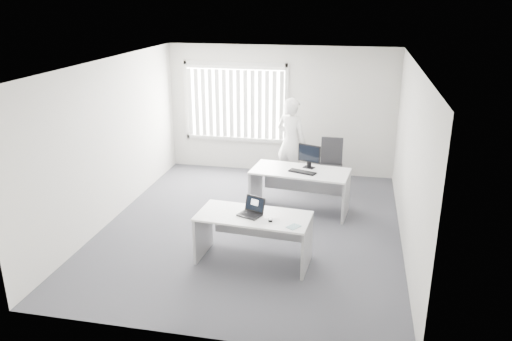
% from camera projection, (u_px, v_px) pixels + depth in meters
% --- Properties ---
extents(ground, '(6.00, 6.00, 0.00)m').
position_uv_depth(ground, '(252.00, 227.00, 8.62)').
color(ground, '#57575F').
rests_on(ground, ground).
extents(wall_back, '(5.00, 0.02, 2.80)m').
position_uv_depth(wall_back, '(280.00, 110.00, 10.93)').
color(wall_back, beige).
rests_on(wall_back, ground).
extents(wall_front, '(5.00, 0.02, 2.80)m').
position_uv_depth(wall_front, '(193.00, 229.00, 5.38)').
color(wall_front, beige).
rests_on(wall_front, ground).
extents(wall_left, '(0.02, 6.00, 2.80)m').
position_uv_depth(wall_left, '(111.00, 141.00, 8.63)').
color(wall_left, beige).
rests_on(wall_left, ground).
extents(wall_right, '(0.02, 6.00, 2.80)m').
position_uv_depth(wall_right, '(410.00, 159.00, 7.68)').
color(wall_right, beige).
rests_on(wall_right, ground).
extents(ceiling, '(5.00, 6.00, 0.02)m').
position_uv_depth(ceiling, '(251.00, 63.00, 7.69)').
color(ceiling, white).
rests_on(ceiling, wall_back).
extents(window, '(2.32, 0.06, 1.76)m').
position_uv_depth(window, '(236.00, 102.00, 11.03)').
color(window, beige).
rests_on(window, wall_back).
extents(blinds, '(2.20, 0.10, 1.50)m').
position_uv_depth(blinds, '(235.00, 104.00, 10.99)').
color(blinds, white).
rests_on(blinds, wall_back).
extents(desk_near, '(1.70, 0.90, 0.75)m').
position_uv_depth(desk_near, '(253.00, 228.00, 7.35)').
color(desk_near, silver).
rests_on(desk_near, ground).
extents(desk_far, '(1.82, 1.00, 0.79)m').
position_uv_depth(desk_far, '(300.00, 182.00, 9.09)').
color(desk_far, silver).
rests_on(desk_far, ground).
extents(office_chair, '(0.60, 0.60, 1.05)m').
position_uv_depth(office_chair, '(330.00, 174.00, 10.23)').
color(office_chair, black).
rests_on(office_chair, ground).
extents(person, '(0.80, 0.68, 1.85)m').
position_uv_depth(person, '(291.00, 142.00, 10.32)').
color(person, silver).
rests_on(person, ground).
extents(laptop, '(0.41, 0.39, 0.25)m').
position_uv_depth(laptop, '(249.00, 208.00, 7.22)').
color(laptop, black).
rests_on(laptop, desk_near).
extents(paper_sheet, '(0.32, 0.26, 0.00)m').
position_uv_depth(paper_sheet, '(270.00, 221.00, 7.08)').
color(paper_sheet, silver).
rests_on(paper_sheet, desk_near).
extents(mouse, '(0.07, 0.10, 0.04)m').
position_uv_depth(mouse, '(270.00, 220.00, 7.08)').
color(mouse, '#B3B2B5').
rests_on(mouse, paper_sheet).
extents(booklet, '(0.21, 0.23, 0.01)m').
position_uv_depth(booklet, '(294.00, 227.00, 6.91)').
color(booklet, white).
rests_on(booklet, desk_near).
extents(keyboard, '(0.52, 0.32, 0.02)m').
position_uv_depth(keyboard, '(302.00, 172.00, 8.90)').
color(keyboard, black).
rests_on(keyboard, desk_far).
extents(monitor, '(0.46, 0.28, 0.44)m').
position_uv_depth(monitor, '(309.00, 156.00, 9.08)').
color(monitor, black).
rests_on(monitor, desk_far).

